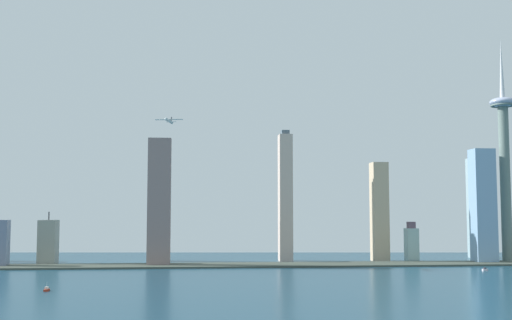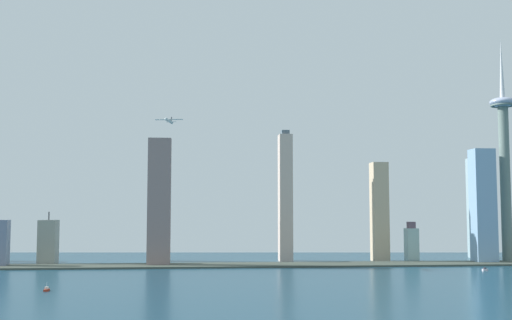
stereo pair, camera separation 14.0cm
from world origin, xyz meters
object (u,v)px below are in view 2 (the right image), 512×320
(skyscraper_2, at_px, (285,197))
(boat_4, at_px, (47,289))
(observation_tower, at_px, (504,151))
(skyscraper_6, at_px, (379,211))
(skyscraper_0, at_px, (159,202))
(skyscraper_10, at_px, (48,242))
(skyscraper_4, at_px, (412,244))
(airplane, at_px, (169,121))
(skyscraper_3, at_px, (475,207))
(skyscraper_11, at_px, (163,208))
(skyscraper_9, at_px, (483,206))
(skyscraper_7, at_px, (3,243))
(boat_1, at_px, (485,270))

(skyscraper_2, relative_size, boat_4, 21.77)
(observation_tower, bearing_deg, skyscraper_6, 165.95)
(skyscraper_0, relative_size, skyscraper_10, 2.37)
(observation_tower, relative_size, skyscraper_6, 2.25)
(skyscraper_4, xyz_separation_m, airplane, (-319.18, -46.66, 154.10))
(skyscraper_3, height_order, airplane, airplane)
(skyscraper_10, height_order, airplane, airplane)
(skyscraper_6, relative_size, boat_4, 16.35)
(observation_tower, bearing_deg, skyscraper_0, -178.27)
(skyscraper_11, xyz_separation_m, airplane, (11.39, -87.70, 106.94))
(skyscraper_3, xyz_separation_m, skyscraper_11, (-447.41, -20.11, -2.34))
(skyscraper_3, relative_size, boat_4, 18.65)
(observation_tower, bearing_deg, boat_4, -155.41)
(observation_tower, xyz_separation_m, skyscraper_6, (-159.34, 39.86, -79.82))
(skyscraper_9, height_order, skyscraper_10, skyscraper_9)
(skyscraper_9, bearing_deg, skyscraper_4, 162.96)
(skyscraper_7, distance_m, skyscraper_9, 606.13)
(boat_4, bearing_deg, skyscraper_10, -163.77)
(skyscraper_0, bearing_deg, skyscraper_4, 5.83)
(skyscraper_7, distance_m, skyscraper_11, 204.46)
(skyscraper_2, xyz_separation_m, skyscraper_6, (127.60, -10.82, -20.22))
(skyscraper_9, distance_m, airplane, 420.24)
(skyscraper_0, bearing_deg, skyscraper_3, 11.98)
(skyscraper_11, distance_m, boat_1, 412.88)
(skyscraper_0, relative_size, skyscraper_6, 1.18)
(skyscraper_7, height_order, boat_1, skyscraper_7)
(skyscraper_6, xyz_separation_m, boat_4, (-371.06, -282.64, -65.33))
(skyscraper_7, distance_m, airplane, 248.42)
(skyscraper_7, bearing_deg, boat_1, -9.62)
(observation_tower, relative_size, skyscraper_3, 1.97)
(skyscraper_2, bearing_deg, skyscraper_4, -10.52)
(skyscraper_2, relative_size, airplane, 5.11)
(boat_4, bearing_deg, skyscraper_3, 124.50)
(skyscraper_0, xyz_separation_m, skyscraper_10, (-140.71, 35.47, -50.72))
(skyscraper_2, bearing_deg, skyscraper_10, -174.62)
(skyscraper_4, xyz_separation_m, boat_1, (40.48, -126.12, -22.46))
(skyscraper_4, bearing_deg, boat_1, -72.21)
(skyscraper_3, xyz_separation_m, skyscraper_4, (-116.84, -61.15, -49.50))
(skyscraper_2, height_order, airplane, airplane)
(skyscraper_0, height_order, skyscraper_6, skyscraper_0)
(skyscraper_9, bearing_deg, skyscraper_10, 177.08)
(skyscraper_0, relative_size, skyscraper_11, 1.11)
(skyscraper_11, distance_m, airplane, 138.77)
(airplane, bearing_deg, skyscraper_0, -127.89)
(skyscraper_10, xyz_separation_m, airplane, (152.06, -48.37, 150.06))
(observation_tower, xyz_separation_m, skyscraper_11, (-452.86, 61.13, -75.42))
(skyscraper_6, bearing_deg, skyscraper_9, -20.51)
(observation_tower, distance_m, skyscraper_0, 458.07)
(skyscraper_11, height_order, boat_4, skyscraper_11)
(skyscraper_0, height_order, airplane, airplane)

